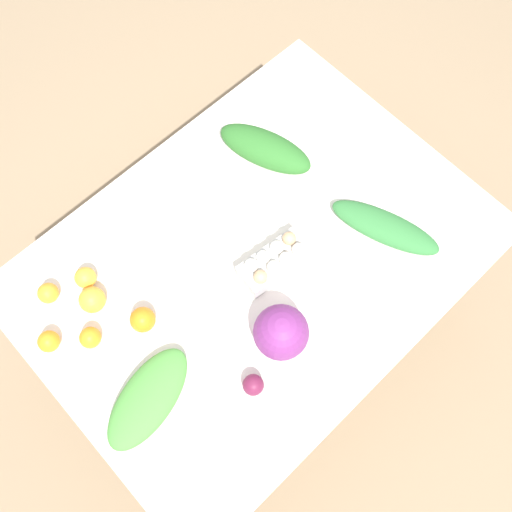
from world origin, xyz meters
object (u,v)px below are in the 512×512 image
greens_bunch_scallion (385,227)px  orange_0 (49,341)px  egg_carton (275,261)px  greens_bunch_kale (148,398)px  orange_5 (48,293)px  beet_root (253,385)px  orange_1 (90,338)px  orange_4 (85,277)px  orange_3 (143,320)px  cabbage_purple (281,332)px  orange_2 (92,300)px  greens_bunch_chard (265,149)px

greens_bunch_scallion → orange_0: size_ratio=5.57×
egg_carton → greens_bunch_scallion: 0.38m
greens_bunch_kale → orange_5: size_ratio=5.06×
beet_root → orange_1: size_ratio=0.96×
greens_bunch_scallion → orange_4: 0.97m
greens_bunch_scallion → orange_0: (1.01, -0.44, 0.00)m
greens_bunch_kale → beet_root: (-0.25, 0.18, -0.00)m
egg_carton → orange_5: (0.58, -0.41, -0.01)m
orange_3 → cabbage_purple: bearing=129.8°
greens_bunch_scallion → greens_bunch_kale: bearing=-6.7°
orange_1 → orange_3: size_ratio=0.84×
egg_carton → greens_bunch_kale: bearing=11.5°
orange_0 → greens_bunch_kale: bearing=108.3°
egg_carton → orange_2: egg_carton is taller
egg_carton → greens_bunch_kale: (0.56, 0.05, -0.01)m
greens_bunch_kale → cabbage_purple: bearing=162.0°
orange_2 → orange_4: orange_2 is taller
cabbage_purple → orange_3: size_ratio=2.12×
greens_bunch_scallion → orange_1: orange_1 is taller
greens_bunch_scallion → orange_5: orange_5 is taller
orange_0 → orange_1: bearing=142.0°
cabbage_purple → orange_3: 0.42m
greens_bunch_kale → orange_2: (-0.06, -0.34, 0.01)m
orange_2 → orange_5: size_ratio=1.26×
egg_carton → greens_bunch_chard: size_ratio=0.72×
orange_4 → orange_1: bearing=57.1°
egg_carton → orange_2: 0.57m
beet_root → orange_2: 0.56m
greens_bunch_kale → orange_5: greens_bunch_kale is taller
beet_root → orange_4: bearing=-75.5°
orange_0 → orange_3: (-0.25, 0.14, 0.01)m
egg_carton → greens_bunch_kale: 0.56m
orange_4 → orange_5: 0.12m
orange_0 → orange_2: bearing=-176.5°
beet_root → orange_2: (0.18, -0.52, 0.01)m
greens_bunch_chard → orange_5: size_ratio=5.17×
egg_carton → greens_bunch_scallion: bearing=161.4°
orange_5 → orange_4: bearing=161.3°
orange_4 → beet_root: bearing=104.5°
orange_5 → greens_bunch_chard: bearing=173.6°
egg_carton → orange_4: size_ratio=3.59×
orange_0 → orange_4: size_ratio=0.98×
egg_carton → orange_3: size_ratio=3.11×
orange_4 → orange_3: bearing=100.9°
beet_root → orange_0: bearing=-55.2°
egg_carton → orange_0: 0.73m
egg_carton → cabbage_purple: bearing=56.3°
cabbage_purple → orange_0: cabbage_purple is taller
greens_bunch_chard → greens_bunch_scallion: (-0.09, 0.47, -0.02)m
orange_0 → greens_bunch_scallion: bearing=156.5°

